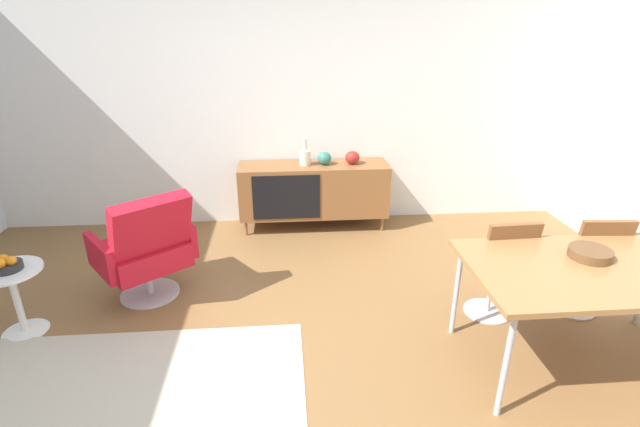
{
  "coord_description": "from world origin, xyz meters",
  "views": [
    {
      "loc": [
        -0.03,
        -2.45,
        2.13
      ],
      "look_at": [
        0.21,
        0.52,
        0.9
      ],
      "focal_mm": 26.02,
      "sensor_mm": 36.0,
      "label": 1
    }
  ],
  "objects_px": {
    "vase_sculptural_dark": "(352,158)",
    "vase_ceramic_small": "(324,158)",
    "lounge_chair_red": "(146,247)",
    "sideboard": "(313,190)",
    "dining_chair_back_right": "(588,260)",
    "vase_cobalt": "(305,157)",
    "wooden_bowl_on_table": "(590,253)",
    "dining_chair_back_left": "(499,263)",
    "fruit_bowl": "(6,265)",
    "side_table_round": "(15,294)",
    "dining_table": "(598,272)"
  },
  "relations": [
    {
      "from": "sideboard",
      "to": "side_table_round",
      "type": "relative_size",
      "value": 3.08
    },
    {
      "from": "vase_ceramic_small",
      "to": "dining_chair_back_left",
      "type": "distance_m",
      "value": 2.18
    },
    {
      "from": "wooden_bowl_on_table",
      "to": "side_table_round",
      "type": "distance_m",
      "value": 3.95
    },
    {
      "from": "sideboard",
      "to": "dining_chair_back_right",
      "type": "height_order",
      "value": "dining_chair_back_right"
    },
    {
      "from": "vase_sculptural_dark",
      "to": "vase_ceramic_small",
      "type": "bearing_deg",
      "value": 180.0
    },
    {
      "from": "vase_cobalt",
      "to": "vase_sculptural_dark",
      "type": "distance_m",
      "value": 0.51
    },
    {
      "from": "lounge_chair_red",
      "to": "side_table_round",
      "type": "relative_size",
      "value": 1.82
    },
    {
      "from": "vase_sculptural_dark",
      "to": "dining_table",
      "type": "height_order",
      "value": "vase_sculptural_dark"
    },
    {
      "from": "vase_cobalt",
      "to": "side_table_round",
      "type": "bearing_deg",
      "value": -141.59
    },
    {
      "from": "vase_cobalt",
      "to": "sideboard",
      "type": "bearing_deg",
      "value": -1.24
    },
    {
      "from": "vase_cobalt",
      "to": "wooden_bowl_on_table",
      "type": "distance_m",
      "value": 2.84
    },
    {
      "from": "sideboard",
      "to": "dining_chair_back_right",
      "type": "relative_size",
      "value": 1.87
    },
    {
      "from": "sideboard",
      "to": "fruit_bowl",
      "type": "xyz_separation_m",
      "value": [
        -2.27,
        -1.73,
        0.12
      ]
    },
    {
      "from": "vase_ceramic_small",
      "to": "vase_cobalt",
      "type": "bearing_deg",
      "value": 180.0
    },
    {
      "from": "vase_ceramic_small",
      "to": "dining_chair_back_left",
      "type": "height_order",
      "value": "vase_ceramic_small"
    },
    {
      "from": "dining_chair_back_left",
      "to": "dining_chair_back_right",
      "type": "relative_size",
      "value": 1.0
    },
    {
      "from": "vase_cobalt",
      "to": "vase_ceramic_small",
      "type": "xyz_separation_m",
      "value": [
        0.21,
        0.0,
        -0.02
      ]
    },
    {
      "from": "sideboard",
      "to": "vase_cobalt",
      "type": "xyz_separation_m",
      "value": [
        -0.09,
        0.0,
        0.37
      ]
    },
    {
      "from": "vase_cobalt",
      "to": "lounge_chair_red",
      "type": "distance_m",
      "value": 1.93
    },
    {
      "from": "vase_ceramic_small",
      "to": "wooden_bowl_on_table",
      "type": "relative_size",
      "value": 0.56
    },
    {
      "from": "sideboard",
      "to": "wooden_bowl_on_table",
      "type": "distance_m",
      "value": 2.81
    },
    {
      "from": "dining_table",
      "to": "dining_chair_back_right",
      "type": "height_order",
      "value": "dining_chair_back_right"
    },
    {
      "from": "sideboard",
      "to": "fruit_bowl",
      "type": "height_order",
      "value": "sideboard"
    },
    {
      "from": "wooden_bowl_on_table",
      "to": "fruit_bowl",
      "type": "distance_m",
      "value": 3.93
    },
    {
      "from": "lounge_chair_red",
      "to": "dining_chair_back_left",
      "type": "bearing_deg",
      "value": -10.32
    },
    {
      "from": "vase_cobalt",
      "to": "dining_chair_back_right",
      "type": "bearing_deg",
      "value": -41.84
    },
    {
      "from": "dining_chair_back_left",
      "to": "vase_cobalt",
      "type": "bearing_deg",
      "value": 126.42
    },
    {
      "from": "wooden_bowl_on_table",
      "to": "vase_cobalt",
      "type": "bearing_deg",
      "value": 126.8
    },
    {
      "from": "vase_sculptural_dark",
      "to": "dining_table",
      "type": "xyz_separation_m",
      "value": [
        1.19,
        -2.39,
        -0.09
      ]
    },
    {
      "from": "vase_sculptural_dark",
      "to": "vase_ceramic_small",
      "type": "relative_size",
      "value": 1.05
    },
    {
      "from": "vase_ceramic_small",
      "to": "dining_table",
      "type": "bearing_deg",
      "value": -58.01
    },
    {
      "from": "vase_cobalt",
      "to": "dining_table",
      "type": "relative_size",
      "value": 0.18
    },
    {
      "from": "dining_chair_back_right",
      "to": "vase_sculptural_dark",
      "type": "bearing_deg",
      "value": 130.04
    },
    {
      "from": "vase_sculptural_dark",
      "to": "side_table_round",
      "type": "distance_m",
      "value": 3.23
    },
    {
      "from": "vase_sculptural_dark",
      "to": "lounge_chair_red",
      "type": "bearing_deg",
      "value": -144.13
    },
    {
      "from": "wooden_bowl_on_table",
      "to": "dining_chair_back_left",
      "type": "distance_m",
      "value": 0.64
    },
    {
      "from": "dining_chair_back_left",
      "to": "side_table_round",
      "type": "height_order",
      "value": "dining_chair_back_left"
    },
    {
      "from": "vase_cobalt",
      "to": "fruit_bowl",
      "type": "relative_size",
      "value": 1.41
    },
    {
      "from": "vase_sculptural_dark",
      "to": "dining_chair_back_left",
      "type": "xyz_separation_m",
      "value": [
        0.84,
        -1.83,
        -0.32
      ]
    },
    {
      "from": "dining_chair_back_right",
      "to": "fruit_bowl",
      "type": "distance_m",
      "value": 4.23
    },
    {
      "from": "vase_cobalt",
      "to": "vase_ceramic_small",
      "type": "relative_size",
      "value": 1.92
    },
    {
      "from": "side_table_round",
      "to": "fruit_bowl",
      "type": "bearing_deg",
      "value": -97.2
    },
    {
      "from": "vase_ceramic_small",
      "to": "lounge_chair_red",
      "type": "xyz_separation_m",
      "value": [
        -1.55,
        -1.34,
        -0.32
      ]
    },
    {
      "from": "vase_ceramic_small",
      "to": "side_table_round",
      "type": "height_order",
      "value": "vase_ceramic_small"
    },
    {
      "from": "vase_cobalt",
      "to": "dining_chair_back_left",
      "type": "distance_m",
      "value": 2.3
    },
    {
      "from": "vase_ceramic_small",
      "to": "sideboard",
      "type": "bearing_deg",
      "value": -179.09
    },
    {
      "from": "dining_chair_back_left",
      "to": "dining_chair_back_right",
      "type": "xyz_separation_m",
      "value": [
        0.69,
        0.0,
        0.0
      ]
    },
    {
      "from": "sideboard",
      "to": "vase_ceramic_small",
      "type": "height_order",
      "value": "vase_ceramic_small"
    },
    {
      "from": "vase_ceramic_small",
      "to": "lounge_chair_red",
      "type": "height_order",
      "value": "lounge_chair_red"
    },
    {
      "from": "vase_sculptural_dark",
      "to": "dining_chair_back_right",
      "type": "relative_size",
      "value": 0.18
    }
  ]
}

